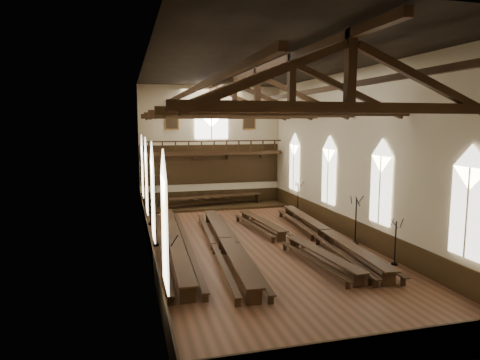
% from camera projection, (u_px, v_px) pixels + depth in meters
% --- Properties ---
extents(ground, '(26.00, 26.00, 0.00)m').
position_uv_depth(ground, '(256.00, 245.00, 24.35)').
color(ground, brown).
rests_on(ground, ground).
extents(room_walls, '(26.00, 26.00, 26.00)m').
position_uv_depth(room_walls, '(257.00, 131.00, 23.50)').
color(room_walls, '#C6B196').
rests_on(room_walls, ground).
extents(wainscot_band, '(12.00, 26.00, 1.20)m').
position_uv_depth(wainscot_band, '(257.00, 235.00, 24.27)').
color(wainscot_band, '#33220F').
rests_on(wainscot_band, ground).
extents(side_windows, '(11.85, 19.80, 4.50)m').
position_uv_depth(side_windows, '(257.00, 180.00, 23.86)').
color(side_windows, silver).
rests_on(side_windows, room_walls).
extents(end_window, '(2.80, 0.12, 3.80)m').
position_uv_depth(end_window, '(211.00, 119.00, 35.75)').
color(end_window, white).
rests_on(end_window, room_walls).
extents(minstrels_gallery, '(11.80, 1.24, 3.70)m').
position_uv_depth(minstrels_gallery, '(212.00, 159.00, 35.96)').
color(minstrels_gallery, '#331F10').
rests_on(minstrels_gallery, room_walls).
extents(portraits, '(7.75, 0.09, 1.45)m').
position_uv_depth(portraits, '(211.00, 121.00, 35.76)').
color(portraits, brown).
rests_on(portraits, room_walls).
extents(roof_trusses, '(11.70, 25.70, 2.80)m').
position_uv_depth(roof_trusses, '(257.00, 99.00, 23.27)').
color(roof_trusses, '#331F10').
rests_on(roof_trusses, room_walls).
extents(refectory_row_a, '(1.91, 14.98, 0.81)m').
position_uv_depth(refectory_row_a, '(174.00, 240.00, 23.28)').
color(refectory_row_a, '#331F10').
rests_on(refectory_row_a, ground).
extents(refectory_row_b, '(2.11, 14.78, 0.78)m').
position_uv_depth(refectory_row_b, '(226.00, 241.00, 23.09)').
color(refectory_row_b, '#331F10').
rests_on(refectory_row_b, ground).
extents(refectory_row_c, '(2.01, 13.95, 0.69)m').
position_uv_depth(refectory_row_c, '(287.00, 237.00, 24.21)').
color(refectory_row_c, '#331F10').
rests_on(refectory_row_c, ground).
extents(refectory_row_d, '(2.07, 14.71, 0.77)m').
position_uv_depth(refectory_row_d, '(326.00, 233.00, 24.90)').
color(refectory_row_d, '#331F10').
rests_on(refectory_row_d, ground).
extents(dais, '(11.40, 2.78, 0.19)m').
position_uv_depth(dais, '(214.00, 206.00, 35.22)').
color(dais, '#33220F').
rests_on(dais, ground).
extents(high_table, '(8.47, 2.01, 0.79)m').
position_uv_depth(high_table, '(214.00, 197.00, 35.12)').
color(high_table, '#331F10').
rests_on(high_table, dais).
extents(high_chairs, '(4.97, 0.48, 0.97)m').
position_uv_depth(high_chairs, '(212.00, 197.00, 35.92)').
color(high_chairs, '#331F10').
rests_on(high_chairs, dais).
extents(candelabrum_left_near, '(0.70, 0.77, 2.51)m').
position_uv_depth(candelabrum_left_near, '(168.00, 278.00, 17.12)').
color(candelabrum_left_near, black).
rests_on(candelabrum_left_near, ground).
extents(candelabrum_left_mid, '(0.75, 0.83, 2.71)m').
position_uv_depth(candelabrum_left_mid, '(156.00, 231.00, 24.16)').
color(candelabrum_left_mid, black).
rests_on(candelabrum_left_mid, ground).
extents(candelabrum_left_far, '(0.65, 0.75, 2.43)m').
position_uv_depth(candelabrum_left_far, '(150.00, 214.00, 29.25)').
color(candelabrum_left_far, black).
rests_on(candelabrum_left_far, ground).
extents(candelabrum_right_near, '(0.70, 0.65, 2.31)m').
position_uv_depth(candelabrum_right_near, '(395.00, 251.00, 20.91)').
color(candelabrum_right_near, black).
rests_on(candelabrum_right_near, ground).
extents(candelabrum_right_mid, '(0.82, 0.85, 2.82)m').
position_uv_depth(candelabrum_right_mid, '(355.00, 230.00, 24.47)').
color(candelabrum_right_mid, black).
rests_on(candelabrum_right_mid, ground).
extents(candelabrum_right_far, '(0.73, 0.77, 2.54)m').
position_uv_depth(candelabrum_right_far, '(298.00, 204.00, 32.61)').
color(candelabrum_right_far, black).
rests_on(candelabrum_right_far, ground).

